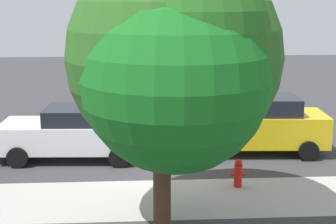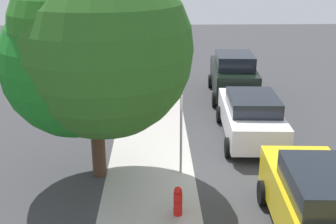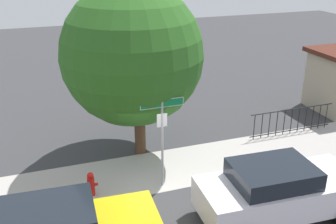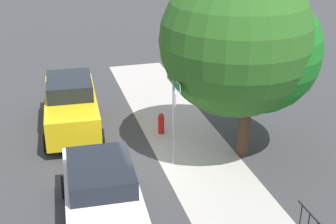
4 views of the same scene
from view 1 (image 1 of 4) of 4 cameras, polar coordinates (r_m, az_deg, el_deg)
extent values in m
plane|color=#38383A|center=(14.23, -1.01, -7.78)|extent=(60.00, 60.00, 0.00)
cube|color=#AAA49E|center=(13.08, -9.67, -9.88)|extent=(24.00, 2.60, 0.00)
cylinder|color=#9EA0A5|center=(13.35, -1.43, -2.01)|extent=(0.07, 0.07, 3.18)
cube|color=#0F723D|center=(13.09, -1.46, 3.08)|extent=(1.31, 0.02, 0.22)
cube|color=white|center=(13.09, -1.46, 3.08)|extent=(1.34, 0.02, 0.25)
cube|color=silver|center=(13.18, -1.44, 0.71)|extent=(0.32, 0.02, 0.42)
cylinder|color=#4A3122|center=(11.17, -0.69, -6.85)|extent=(0.40, 0.40, 2.51)
sphere|color=#176A1D|center=(10.24, 0.86, 3.88)|extent=(3.95, 3.95, 3.95)
sphere|color=#23641B|center=(10.13, 2.90, 9.33)|extent=(2.99, 2.99, 2.99)
sphere|color=#295E1E|center=(10.93, 0.66, 6.35)|extent=(4.71, 4.71, 4.71)
cube|color=gold|center=(16.72, 9.88, -1.82)|extent=(4.63, 2.02, 1.01)
cube|color=black|center=(16.59, 10.91, 0.80)|extent=(2.26, 1.68, 0.56)
cylinder|color=black|center=(15.81, 4.83, -4.44)|extent=(0.65, 0.26, 0.64)
cylinder|color=black|center=(17.50, 4.32, -2.70)|extent=(0.65, 0.26, 0.64)
cylinder|color=black|center=(16.37, 15.68, -4.27)|extent=(0.65, 0.26, 0.64)
cylinder|color=black|center=(18.01, 14.17, -2.61)|extent=(0.65, 0.26, 0.64)
cube|color=white|center=(16.19, -10.74, -2.64)|extent=(4.59, 2.05, 0.85)
cube|color=black|center=(15.98, -9.89, -0.32)|extent=(2.24, 1.72, 0.49)
cylinder|color=black|center=(15.80, -16.75, -4.97)|extent=(0.65, 0.25, 0.64)
cylinder|color=black|center=(17.49, -15.13, -3.14)|extent=(0.65, 0.25, 0.64)
cylinder|color=black|center=(15.24, -5.57, -5.12)|extent=(0.65, 0.25, 0.64)
cylinder|color=black|center=(16.98, -5.05, -3.20)|extent=(0.65, 0.25, 0.64)
cylinder|color=red|center=(13.81, 7.98, -7.19)|extent=(0.22, 0.22, 0.62)
sphere|color=red|center=(13.69, 8.03, -5.74)|extent=(0.20, 0.20, 0.20)
cylinder|color=red|center=(13.83, 8.64, -7.05)|extent=(0.10, 0.09, 0.09)
cylinder|color=red|center=(13.77, 7.33, -7.10)|extent=(0.10, 0.09, 0.09)
camera|label=2|loc=(17.02, 41.98, 13.11)|focal=45.83mm
camera|label=3|loc=(23.65, 6.35, 17.78)|focal=42.78mm
camera|label=4|loc=(20.79, -41.75, 17.13)|focal=51.21mm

